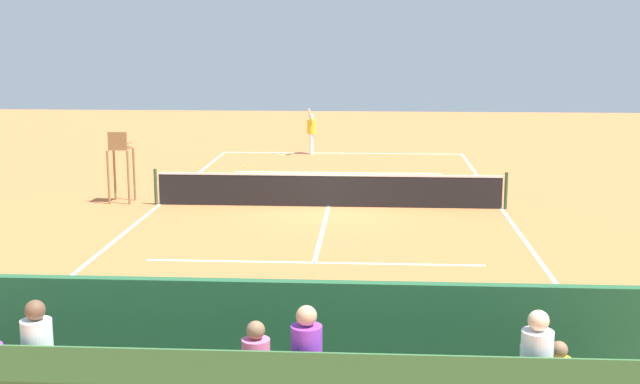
% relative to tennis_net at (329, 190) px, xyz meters
% --- Properties ---
extents(ground_plane, '(60.00, 60.00, 0.00)m').
position_rel_tennis_net_xyz_m(ground_plane, '(0.00, 0.00, -0.50)').
color(ground_plane, '#C66B38').
extents(court_line_markings, '(10.10, 22.20, 0.01)m').
position_rel_tennis_net_xyz_m(court_line_markings, '(0.00, -0.04, -0.50)').
color(court_line_markings, white).
rests_on(court_line_markings, ground).
extents(tennis_net, '(10.30, 0.10, 1.07)m').
position_rel_tennis_net_xyz_m(tennis_net, '(0.00, 0.00, 0.00)').
color(tennis_net, black).
rests_on(tennis_net, ground).
extents(backdrop_wall, '(18.00, 0.16, 2.00)m').
position_rel_tennis_net_xyz_m(backdrop_wall, '(0.00, 14.00, 0.50)').
color(backdrop_wall, '#235633').
rests_on(backdrop_wall, ground).
extents(umpire_chair, '(0.67, 0.67, 2.14)m').
position_rel_tennis_net_xyz_m(umpire_chair, '(6.20, -0.23, 0.81)').
color(umpire_chair, olive).
rests_on(umpire_chair, ground).
extents(courtside_bench, '(1.80, 0.40, 0.93)m').
position_rel_tennis_net_xyz_m(courtside_bench, '(-1.52, 13.27, 0.06)').
color(courtside_bench, '#234C2D').
rests_on(courtside_bench, ground).
extents(tennis_player, '(0.40, 0.55, 1.93)m').
position_rel_tennis_net_xyz_m(tennis_player, '(1.28, -10.74, 0.51)').
color(tennis_player, white).
rests_on(tennis_player, ground).
extents(tennis_racket, '(0.56, 0.46, 0.03)m').
position_rel_tennis_net_xyz_m(tennis_racket, '(2.45, -10.23, -0.49)').
color(tennis_racket, black).
rests_on(tennis_racket, ground).
extents(tennis_ball_near, '(0.07, 0.07, 0.07)m').
position_rel_tennis_net_xyz_m(tennis_ball_near, '(3.52, -7.02, -0.47)').
color(tennis_ball_near, '#CCDB33').
rests_on(tennis_ball_near, ground).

